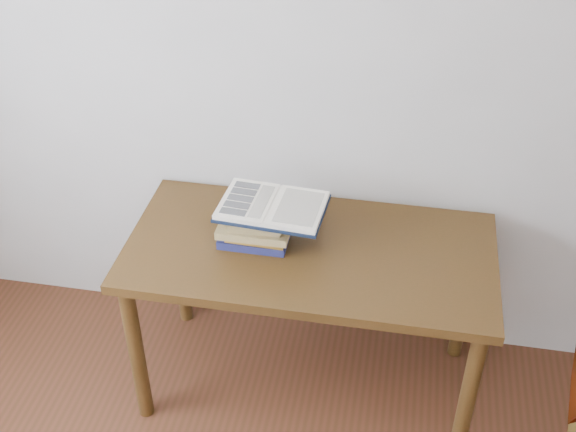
# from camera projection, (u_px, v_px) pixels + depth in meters

# --- Properties ---
(room_shell) EXTENTS (3.54, 3.54, 2.62)m
(room_shell) POSITION_uv_depth(u_px,v_px,m) (39.00, 332.00, 1.06)
(room_shell) COLOR beige
(room_shell) RESTS_ON ground
(desk) EXTENTS (1.36, 0.68, 0.73)m
(desk) POSITION_uv_depth(u_px,v_px,m) (310.00, 268.00, 2.71)
(desk) COLOR #432810
(desk) RESTS_ON ground
(book_stack) EXTENTS (0.26, 0.18, 0.15)m
(book_stack) POSITION_uv_depth(u_px,v_px,m) (256.00, 228.00, 2.63)
(book_stack) COLOR #171D47
(book_stack) RESTS_ON desk
(open_book) EXTENTS (0.39, 0.29, 0.03)m
(open_book) POSITION_uv_depth(u_px,v_px,m) (273.00, 206.00, 2.58)
(open_book) COLOR black
(open_book) RESTS_ON book_stack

